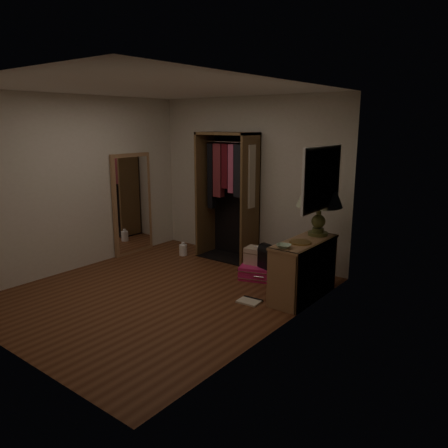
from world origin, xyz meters
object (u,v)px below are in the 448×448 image
at_px(floor_mirror, 132,204).
at_px(train_case, 258,256).
at_px(table_lamp, 320,194).
at_px(console_bookshelf, 304,267).
at_px(open_wardrobe, 230,185).
at_px(black_bag, 270,256).
at_px(pink_suitcase, 262,272).
at_px(white_jug, 183,250).

relative_size(floor_mirror, train_case, 4.37).
xyz_separation_m(train_case, table_lamp, (0.89, 0.07, 0.98)).
bearing_deg(console_bookshelf, open_wardrobe, 157.14).
distance_m(black_bag, table_lamp, 1.14).
xyz_separation_m(open_wardrobe, train_case, (0.86, -0.48, -0.90)).
bearing_deg(table_lamp, console_bookshelf, -90.99).
relative_size(train_case, table_lamp, 0.52).
bearing_deg(table_lamp, train_case, -175.41).
distance_m(console_bookshelf, pink_suitcase, 0.87).
bearing_deg(open_wardrobe, console_bookshelf, -22.86).
bearing_deg(pink_suitcase, black_bag, -34.40).
distance_m(floor_mirror, black_bag, 2.65).
relative_size(pink_suitcase, train_case, 1.91).
bearing_deg(open_wardrobe, floor_mirror, -152.67).
bearing_deg(black_bag, floor_mirror, -157.25).
distance_m(train_case, white_jug, 1.59).
distance_m(pink_suitcase, white_jug, 1.67).
xyz_separation_m(open_wardrobe, pink_suitcase, (0.96, -0.50, -1.12)).
bearing_deg(console_bookshelf, train_case, 163.66).
bearing_deg(open_wardrobe, train_case, -28.96).
bearing_deg(white_jug, pink_suitcase, -4.02).
bearing_deg(console_bookshelf, pink_suitcase, 163.20).
height_order(floor_mirror, table_lamp, floor_mirror).
bearing_deg(pink_suitcase, table_lamp, -12.38).
xyz_separation_m(console_bookshelf, white_jug, (-2.45, 0.35, -0.29)).
distance_m(console_bookshelf, open_wardrobe, 2.06).
bearing_deg(table_lamp, black_bag, -168.43).
bearing_deg(console_bookshelf, black_bag, 162.85).
bearing_deg(train_case, open_wardrobe, 142.78).
bearing_deg(black_bag, train_case, -176.60).
height_order(pink_suitcase, black_bag, black_bag).
bearing_deg(floor_mirror, open_wardrobe, 27.33).
relative_size(open_wardrobe, pink_suitcase, 2.75).
distance_m(console_bookshelf, floor_mirror, 3.27).
height_order(console_bookshelf, floor_mirror, floor_mirror).
height_order(console_bookshelf, open_wardrobe, open_wardrobe).
xyz_separation_m(floor_mirror, pink_suitcase, (2.46, 0.27, -0.75)).
xyz_separation_m(train_case, black_bag, (0.24, -0.06, 0.05)).
bearing_deg(train_case, white_jug, 168.29).
distance_m(open_wardrobe, train_case, 1.33).
bearing_deg(train_case, table_lamp, -3.67).
relative_size(console_bookshelf, pink_suitcase, 1.50).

